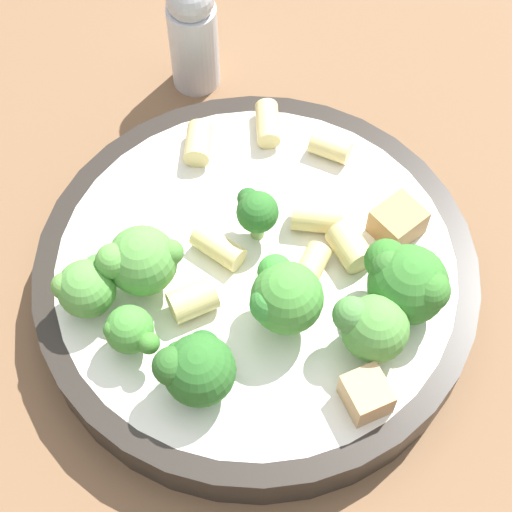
% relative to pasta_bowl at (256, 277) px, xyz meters
% --- Properties ---
extents(ground_plane, '(2.00, 2.00, 0.00)m').
position_rel_pasta_bowl_xyz_m(ground_plane, '(0.00, 0.00, -0.02)').
color(ground_plane, brown).
extents(pasta_bowl, '(0.23, 0.23, 0.03)m').
position_rel_pasta_bowl_xyz_m(pasta_bowl, '(0.00, 0.00, 0.00)').
color(pasta_bowl, '#28231E').
rests_on(pasta_bowl, ground_plane).
extents(broccoli_floret_0, '(0.04, 0.05, 0.04)m').
position_rel_pasta_bowl_xyz_m(broccoli_floret_0, '(-0.03, 0.07, 0.03)').
color(broccoli_floret_0, '#9EC175').
rests_on(broccoli_floret_0, pasta_bowl).
extents(broccoli_floret_1, '(0.03, 0.03, 0.03)m').
position_rel_pasta_bowl_xyz_m(broccoli_floret_1, '(0.07, -0.05, 0.03)').
color(broccoli_floret_1, '#9EC175').
rests_on(broccoli_floret_1, pasta_bowl).
extents(broccoli_floret_2, '(0.02, 0.03, 0.03)m').
position_rel_pasta_bowl_xyz_m(broccoli_floret_2, '(0.07, -0.01, 0.03)').
color(broccoli_floret_2, '#84AD60').
rests_on(broccoli_floret_2, pasta_bowl).
extents(broccoli_floret_3, '(0.02, 0.03, 0.03)m').
position_rel_pasta_bowl_xyz_m(broccoli_floret_3, '(-0.01, -0.01, 0.03)').
color(broccoli_floret_3, '#84AD60').
rests_on(broccoli_floret_3, pasta_bowl).
extents(broccoli_floret_4, '(0.04, 0.04, 0.04)m').
position_rel_pasta_bowl_xyz_m(broccoli_floret_4, '(0.01, 0.03, 0.04)').
color(broccoli_floret_4, '#84AD60').
rests_on(broccoli_floret_4, pasta_bowl).
extents(broccoli_floret_5, '(0.03, 0.04, 0.04)m').
position_rel_pasta_bowl_xyz_m(broccoli_floret_5, '(-0.00, 0.07, 0.03)').
color(broccoli_floret_5, '#84AD60').
rests_on(broccoli_floret_5, pasta_bowl).
extents(broccoli_floret_6, '(0.04, 0.04, 0.04)m').
position_rel_pasta_bowl_xyz_m(broccoli_floret_6, '(0.05, -0.03, 0.03)').
color(broccoli_floret_6, '#93B766').
rests_on(broccoli_floret_6, pasta_bowl).
extents(broccoli_floret_7, '(0.04, 0.03, 0.04)m').
position_rel_pasta_bowl_xyz_m(broccoli_floret_7, '(0.07, 0.03, 0.03)').
color(broccoli_floret_7, '#93B766').
rests_on(broccoli_floret_7, pasta_bowl).
extents(rigatoni_0, '(0.02, 0.03, 0.01)m').
position_rel_pasta_bowl_xyz_m(rigatoni_0, '(-0.08, -0.02, 0.02)').
color(rigatoni_0, '#E0C67F').
rests_on(rigatoni_0, pasta_bowl).
extents(rigatoni_1, '(0.03, 0.02, 0.02)m').
position_rel_pasta_bowl_xyz_m(rigatoni_1, '(0.04, -0.01, 0.02)').
color(rigatoni_1, '#E0C67F').
rests_on(rigatoni_1, pasta_bowl).
extents(rigatoni_2, '(0.03, 0.03, 0.01)m').
position_rel_pasta_bowl_xyz_m(rigatoni_2, '(-0.03, -0.08, 0.02)').
color(rigatoni_2, '#E0C67F').
rests_on(rigatoni_2, pasta_bowl).
extents(rigatoni_3, '(0.02, 0.03, 0.02)m').
position_rel_pasta_bowl_xyz_m(rigatoni_3, '(-0.04, 0.03, 0.02)').
color(rigatoni_3, '#E0C67F').
rests_on(rigatoni_3, pasta_bowl).
extents(rigatoni_4, '(0.02, 0.02, 0.01)m').
position_rel_pasta_bowl_xyz_m(rigatoni_4, '(-0.02, 0.02, 0.02)').
color(rigatoni_4, '#E0C67F').
rests_on(rigatoni_4, pasta_bowl).
extents(rigatoni_5, '(0.03, 0.03, 0.02)m').
position_rel_pasta_bowl_xyz_m(rigatoni_5, '(-0.04, 0.01, 0.02)').
color(rigatoni_5, '#E0C67F').
rests_on(rigatoni_5, pasta_bowl).
extents(rigatoni_6, '(0.03, 0.03, 0.01)m').
position_rel_pasta_bowl_xyz_m(rigatoni_6, '(-0.07, -0.06, 0.02)').
color(rigatoni_6, '#E0C67F').
rests_on(rigatoni_6, pasta_bowl).
extents(rigatoni_7, '(0.02, 0.03, 0.01)m').
position_rel_pasta_bowl_xyz_m(rigatoni_7, '(0.01, -0.02, 0.02)').
color(rigatoni_7, '#E0C67F').
rests_on(rigatoni_7, pasta_bowl).
extents(chicken_chunk_0, '(0.03, 0.03, 0.02)m').
position_rel_pasta_bowl_xyz_m(chicken_chunk_0, '(0.02, 0.09, 0.02)').
color(chicken_chunk_0, tan).
rests_on(chicken_chunk_0, pasta_bowl).
extents(chicken_chunk_1, '(0.03, 0.02, 0.02)m').
position_rel_pasta_bowl_xyz_m(chicken_chunk_1, '(-0.07, 0.04, 0.02)').
color(chicken_chunk_1, '#A87A4C').
rests_on(chicken_chunk_1, pasta_bowl).
extents(pepper_shaker, '(0.03, 0.03, 0.08)m').
position_rel_pasta_bowl_xyz_m(pepper_shaker, '(-0.09, -0.13, 0.02)').
color(pepper_shaker, silver).
rests_on(pepper_shaker, ground_plane).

